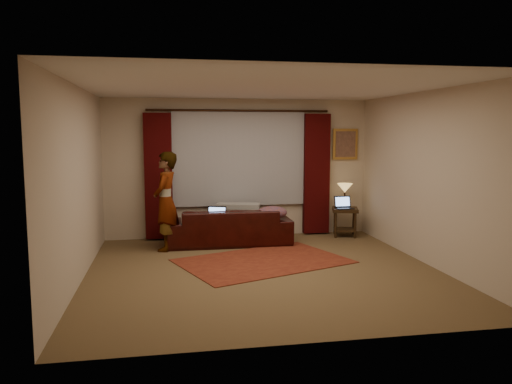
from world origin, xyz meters
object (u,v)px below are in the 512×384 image
(laptop_sofa, at_px, (215,215))
(tiffany_lamp, at_px, (345,196))
(end_table, at_px, (345,222))
(person, at_px, (166,201))
(sofa, at_px, (229,220))
(laptop_table, at_px, (345,203))

(laptop_sofa, bearing_deg, tiffany_lamp, 28.68)
(end_table, bearing_deg, laptop_sofa, -170.59)
(laptop_sofa, xyz_separation_m, person, (-0.84, -0.13, 0.27))
(end_table, bearing_deg, sofa, -173.03)
(sofa, height_order, end_table, sofa)
(sofa, relative_size, tiffany_lamp, 4.70)
(sofa, height_order, laptop_sofa, sofa)
(end_table, relative_size, laptop_table, 1.57)
(end_table, bearing_deg, person, -170.75)
(sofa, distance_m, tiffany_lamp, 2.32)
(sofa, height_order, person, person)
(laptop_sofa, bearing_deg, end_table, 27.38)
(end_table, xyz_separation_m, laptop_table, (-0.04, -0.08, 0.39))
(person, bearing_deg, end_table, 115.85)
(laptop_sofa, distance_m, tiffany_lamp, 2.59)
(end_table, bearing_deg, laptop_table, -116.98)
(laptop_table, bearing_deg, tiffany_lamp, 68.96)
(sofa, height_order, tiffany_lamp, tiffany_lamp)
(tiffany_lamp, bearing_deg, sofa, -171.55)
(sofa, bearing_deg, person, 14.53)
(laptop_sofa, height_order, laptop_table, laptop_table)
(sofa, xyz_separation_m, tiffany_lamp, (2.27, 0.34, 0.34))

